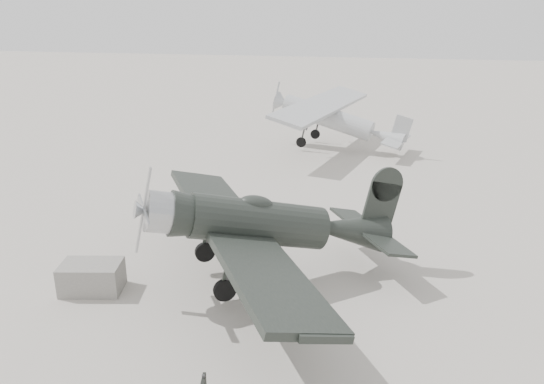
# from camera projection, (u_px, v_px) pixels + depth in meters

# --- Properties ---
(ground) EXTENTS (160.00, 160.00, 0.00)m
(ground) POSITION_uv_depth(u_px,v_px,m) (263.00, 255.00, 18.61)
(ground) COLOR #A8A095
(ground) RESTS_ON ground
(lowwing_monoplane) EXTENTS (9.30, 10.91, 3.76)m
(lowwing_monoplane) POSITION_uv_depth(u_px,v_px,m) (270.00, 224.00, 16.15)
(lowwing_monoplane) COLOR black
(lowwing_monoplane) RESTS_ON ground
(highwing_monoplane) EXTENTS (8.66, 12.09, 3.42)m
(highwing_monoplane) POSITION_uv_depth(u_px,v_px,m) (333.00, 115.00, 31.90)
(highwing_monoplane) COLOR #A0A4A5
(highwing_monoplane) RESTS_ON ground
(equipment_block) EXTENTS (1.99, 1.47, 0.90)m
(equipment_block) POSITION_uv_depth(u_px,v_px,m) (92.00, 277.00, 16.17)
(equipment_block) COLOR slate
(equipment_block) RESTS_ON ground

